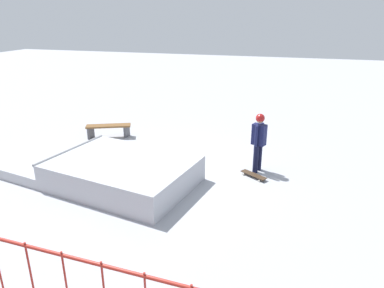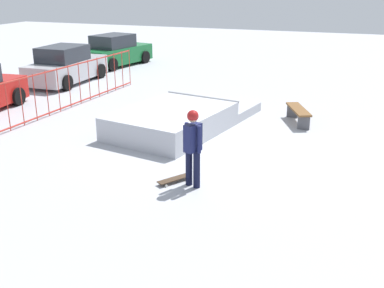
{
  "view_description": "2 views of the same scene",
  "coord_description": "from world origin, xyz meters",
  "px_view_note": "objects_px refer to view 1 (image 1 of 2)",
  "views": [
    {
      "loc": [
        -3.51,
        8.7,
        4.34
      ],
      "look_at": [
        -0.9,
        -0.19,
        0.9
      ],
      "focal_mm": 33.16,
      "sensor_mm": 36.0,
      "label": 1
    },
    {
      "loc": [
        -11.5,
        -4.16,
        4.32
      ],
      "look_at": [
        -2.73,
        -0.9,
        1.0
      ],
      "focal_mm": 43.92,
      "sensor_mm": 36.0,
      "label": 2
    }
  ],
  "objects_px": {
    "park_bench": "(109,128)",
    "skater": "(259,138)",
    "skateboard": "(254,175)",
    "skate_ramp": "(109,171)"
  },
  "relations": [
    {
      "from": "park_bench",
      "to": "skater",
      "type": "bearing_deg",
      "value": 165.51
    },
    {
      "from": "skater",
      "to": "park_bench",
      "type": "height_order",
      "value": "skater"
    },
    {
      "from": "skateboard",
      "to": "skater",
      "type": "bearing_deg",
      "value": -61.67
    },
    {
      "from": "park_bench",
      "to": "skateboard",
      "type": "bearing_deg",
      "value": 161.06
    },
    {
      "from": "skater",
      "to": "skateboard",
      "type": "bearing_deg",
      "value": 106.1
    },
    {
      "from": "skate_ramp",
      "to": "skater",
      "type": "relative_size",
      "value": 3.35
    },
    {
      "from": "skate_ramp",
      "to": "skater",
      "type": "xyz_separation_m",
      "value": [
        -3.79,
        -1.81,
        0.69
      ]
    },
    {
      "from": "skate_ramp",
      "to": "park_bench",
      "type": "xyz_separation_m",
      "value": [
        1.8,
        -3.26,
        0.04
      ]
    },
    {
      "from": "skate_ramp",
      "to": "park_bench",
      "type": "distance_m",
      "value": 3.72
    },
    {
      "from": "skate_ramp",
      "to": "park_bench",
      "type": "bearing_deg",
      "value": -50.49
    }
  ]
}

